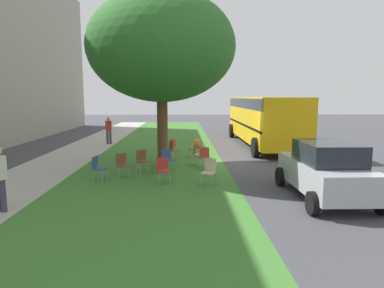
{
  "coord_description": "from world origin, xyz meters",
  "views": [
    {
      "loc": [
        -14.48,
        1.98,
        2.92
      ],
      "look_at": [
        -1.01,
        1.61,
        1.0
      ],
      "focal_mm": 31.34,
      "sensor_mm": 36.0,
      "label": 1
    }
  ],
  "objects_px": {
    "chair_2": "(167,158)",
    "chair_7": "(204,156)",
    "chair_8": "(98,166)",
    "chair_5": "(197,153)",
    "street_tree": "(161,47)",
    "chair_0": "(209,170)",
    "school_bus": "(263,116)",
    "chair_10": "(142,159)",
    "chair_3": "(196,147)",
    "chair_9": "(173,149)",
    "parked_car": "(325,170)",
    "chair_1": "(171,146)",
    "pedestrian_0": "(109,129)",
    "chair_4": "(122,164)",
    "chair_6": "(163,169)"
  },
  "relations": [
    {
      "from": "chair_2",
      "to": "chair_7",
      "type": "distance_m",
      "value": 1.57
    },
    {
      "from": "chair_7",
      "to": "chair_8",
      "type": "bearing_deg",
      "value": 117.7
    },
    {
      "from": "chair_7",
      "to": "chair_5",
      "type": "bearing_deg",
      "value": 18.1
    },
    {
      "from": "street_tree",
      "to": "chair_0",
      "type": "xyz_separation_m",
      "value": [
        -3.13,
        -1.72,
        -4.36
      ]
    },
    {
      "from": "school_bus",
      "to": "chair_7",
      "type": "bearing_deg",
      "value": 148.77
    },
    {
      "from": "chair_10",
      "to": "chair_0",
      "type": "bearing_deg",
      "value": -128.78
    },
    {
      "from": "chair_3",
      "to": "chair_9",
      "type": "height_order",
      "value": "same"
    },
    {
      "from": "chair_10",
      "to": "chair_7",
      "type": "bearing_deg",
      "value": -73.68
    },
    {
      "from": "chair_2",
      "to": "chair_5",
      "type": "height_order",
      "value": "same"
    },
    {
      "from": "chair_10",
      "to": "parked_car",
      "type": "relative_size",
      "value": 0.24
    },
    {
      "from": "parked_car",
      "to": "chair_7",
      "type": "bearing_deg",
      "value": 37.72
    },
    {
      "from": "chair_5",
      "to": "parked_car",
      "type": "height_order",
      "value": "parked_car"
    },
    {
      "from": "chair_1",
      "to": "pedestrian_0",
      "type": "relative_size",
      "value": 0.52
    },
    {
      "from": "chair_10",
      "to": "pedestrian_0",
      "type": "distance_m",
      "value": 8.56
    },
    {
      "from": "chair_7",
      "to": "chair_10",
      "type": "relative_size",
      "value": 1.0
    },
    {
      "from": "chair_5",
      "to": "pedestrian_0",
      "type": "relative_size",
      "value": 0.52
    },
    {
      "from": "chair_2",
      "to": "chair_4",
      "type": "xyz_separation_m",
      "value": [
        -0.97,
        1.58,
        0.0
      ]
    },
    {
      "from": "chair_1",
      "to": "chair_10",
      "type": "relative_size",
      "value": 1.0
    },
    {
      "from": "chair_0",
      "to": "parked_car",
      "type": "xyz_separation_m",
      "value": [
        -1.51,
        -3.21,
        0.32
      ]
    },
    {
      "from": "chair_2",
      "to": "chair_4",
      "type": "bearing_deg",
      "value": 121.48
    },
    {
      "from": "chair_2",
      "to": "chair_8",
      "type": "xyz_separation_m",
      "value": [
        -1.45,
        2.33,
        0.0
      ]
    },
    {
      "from": "chair_8",
      "to": "chair_10",
      "type": "height_order",
      "value": "same"
    },
    {
      "from": "chair_6",
      "to": "school_bus",
      "type": "xyz_separation_m",
      "value": [
        8.88,
        -5.44,
        1.24
      ]
    },
    {
      "from": "street_tree",
      "to": "chair_10",
      "type": "xyz_separation_m",
      "value": [
        -1.17,
        0.72,
        -4.36
      ]
    },
    {
      "from": "chair_0",
      "to": "pedestrian_0",
      "type": "bearing_deg",
      "value": 28.7
    },
    {
      "from": "chair_0",
      "to": "chair_2",
      "type": "height_order",
      "value": "same"
    },
    {
      "from": "chair_2",
      "to": "chair_6",
      "type": "bearing_deg",
      "value": 178.48
    },
    {
      "from": "chair_7",
      "to": "chair_8",
      "type": "distance_m",
      "value": 4.29
    },
    {
      "from": "chair_2",
      "to": "chair_9",
      "type": "relative_size",
      "value": 1.0
    },
    {
      "from": "chair_2",
      "to": "chair_6",
      "type": "relative_size",
      "value": 1.0
    },
    {
      "from": "chair_8",
      "to": "parked_car",
      "type": "height_order",
      "value": "parked_car"
    },
    {
      "from": "chair_5",
      "to": "chair_8",
      "type": "bearing_deg",
      "value": 127.41
    },
    {
      "from": "chair_2",
      "to": "parked_car",
      "type": "xyz_separation_m",
      "value": [
        -3.63,
        -4.7,
        0.32
      ]
    },
    {
      "from": "chair_4",
      "to": "chair_5",
      "type": "distance_m",
      "value": 3.59
    },
    {
      "from": "chair_2",
      "to": "street_tree",
      "type": "bearing_deg",
      "value": 12.77
    },
    {
      "from": "chair_6",
      "to": "chair_10",
      "type": "distance_m",
      "value": 1.92
    },
    {
      "from": "chair_9",
      "to": "chair_4",
      "type": "bearing_deg",
      "value": 153.32
    },
    {
      "from": "street_tree",
      "to": "chair_5",
      "type": "xyz_separation_m",
      "value": [
        0.26,
        -1.46,
        -4.36
      ]
    },
    {
      "from": "school_bus",
      "to": "pedestrian_0",
      "type": "relative_size",
      "value": 6.15
    },
    {
      "from": "chair_7",
      "to": "chair_9",
      "type": "height_order",
      "value": "same"
    },
    {
      "from": "chair_0",
      "to": "chair_4",
      "type": "relative_size",
      "value": 1.0
    },
    {
      "from": "street_tree",
      "to": "chair_9",
      "type": "distance_m",
      "value": 4.62
    },
    {
      "from": "street_tree",
      "to": "chair_1",
      "type": "height_order",
      "value": "street_tree"
    },
    {
      "from": "chair_3",
      "to": "chair_7",
      "type": "bearing_deg",
      "value": -174.08
    },
    {
      "from": "chair_0",
      "to": "chair_9",
      "type": "distance_m",
      "value": 4.82
    },
    {
      "from": "pedestrian_0",
      "to": "school_bus",
      "type": "bearing_deg",
      "value": -94.99
    },
    {
      "from": "chair_1",
      "to": "chair_3",
      "type": "relative_size",
      "value": 1.0
    },
    {
      "from": "chair_0",
      "to": "chair_4",
      "type": "bearing_deg",
      "value": 69.35
    },
    {
      "from": "chair_3",
      "to": "chair_8",
      "type": "xyz_separation_m",
      "value": [
        -4.35,
        3.55,
        0.0
      ]
    },
    {
      "from": "street_tree",
      "to": "chair_3",
      "type": "relative_size",
      "value": 8.05
    }
  ]
}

